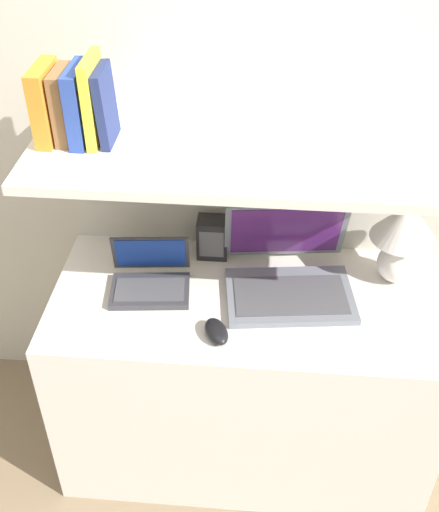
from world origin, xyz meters
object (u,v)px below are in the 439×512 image
(book_yellow, at_px, (93,100))
(book_brown, at_px, (64,105))
(computer_mouse, at_px, (216,331))
(table_lamp, at_px, (403,234))
(book_navy, at_px, (106,106))
(router_box, at_px, (213,237))
(book_orange, at_px, (46,103))
(laptop_large, at_px, (289,274))
(laptop_small, at_px, (150,279))
(book_blue, at_px, (79,105))

(book_yellow, bearing_deg, book_brown, 180.00)
(computer_mouse, distance_m, book_yellow, 0.72)
(table_lamp, bearing_deg, book_navy, -175.48)
(router_box, height_order, book_orange, book_orange)
(laptop_large, height_order, router_box, laptop_large)
(book_brown, xyz_separation_m, book_navy, (0.11, 0.00, 0.00))
(router_box, xyz_separation_m, book_yellow, (-0.30, -0.14, 0.53))
(laptop_small, xyz_separation_m, book_navy, (-0.09, 0.04, 0.55))
(book_blue, bearing_deg, book_navy, 0.00)
(table_lamp, height_order, router_box, table_lamp)
(router_box, distance_m, book_navy, 0.60)
(computer_mouse, height_order, book_blue, book_blue)
(router_box, bearing_deg, laptop_large, -30.38)
(table_lamp, height_order, book_blue, book_blue)
(laptop_small, xyz_separation_m, computer_mouse, (0.22, -0.20, -0.01))
(laptop_small, distance_m, computer_mouse, 0.30)
(laptop_small, height_order, book_yellow, book_yellow)
(table_lamp, distance_m, book_brown, 1.05)
(laptop_large, bearing_deg, router_box, 149.62)
(book_orange, bearing_deg, book_brown, 0.00)
(table_lamp, relative_size, laptop_small, 1.10)
(book_orange, bearing_deg, computer_mouse, -26.75)
(book_blue, bearing_deg, router_box, 23.22)
(table_lamp, distance_m, router_box, 0.60)
(laptop_large, xyz_separation_m, laptop_small, (-0.43, -0.04, -0.02))
(router_box, bearing_deg, laptop_small, -133.55)
(laptop_large, relative_size, book_brown, 2.16)
(laptop_small, height_order, book_navy, book_navy)
(computer_mouse, distance_m, book_blue, 0.72)
(computer_mouse, xyz_separation_m, book_yellow, (-0.34, 0.24, 0.58))
(book_brown, bearing_deg, book_yellow, 0.00)
(table_lamp, bearing_deg, laptop_small, -171.86)
(book_blue, distance_m, book_yellow, 0.04)
(table_lamp, xyz_separation_m, book_orange, (-1.01, -0.07, 0.41))
(router_box, bearing_deg, book_blue, -156.78)
(laptop_large, bearing_deg, book_navy, 179.78)
(book_navy, bearing_deg, laptop_large, -0.22)
(router_box, distance_m, book_yellow, 0.62)
(book_blue, xyz_separation_m, book_yellow, (0.04, 0.00, 0.01))
(book_brown, relative_size, book_navy, 0.96)
(router_box, bearing_deg, table_lamp, -7.50)
(table_lamp, relative_size, book_blue, 1.39)
(laptop_large, bearing_deg, computer_mouse, -130.59)
(table_lamp, relative_size, laptop_large, 0.67)
(router_box, bearing_deg, book_orange, -161.28)
(book_blue, bearing_deg, laptop_large, -0.19)
(laptop_small, bearing_deg, book_navy, 154.85)
(laptop_small, distance_m, book_yellow, 0.58)
(computer_mouse, height_order, book_brown, book_brown)
(router_box, height_order, book_yellow, book_yellow)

